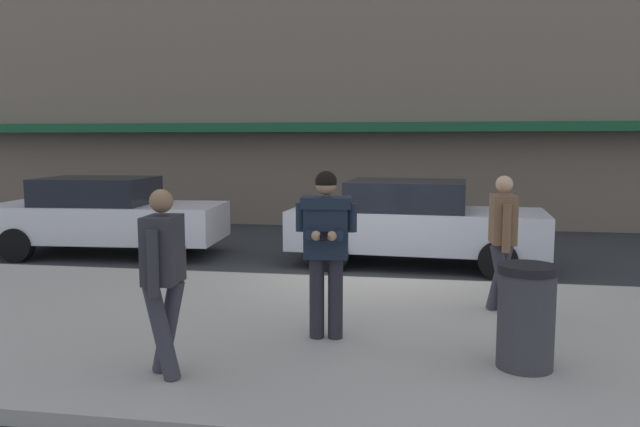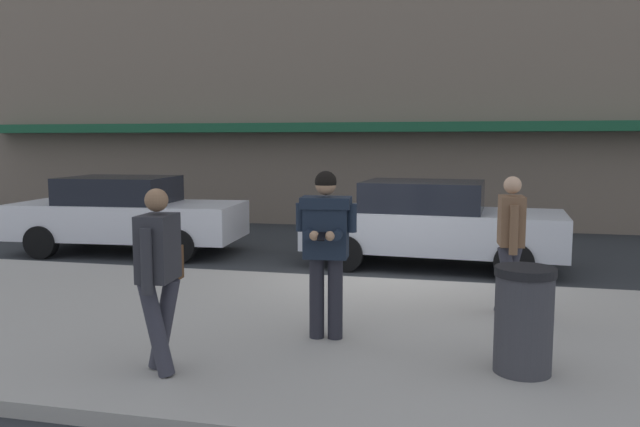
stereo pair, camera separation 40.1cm
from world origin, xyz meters
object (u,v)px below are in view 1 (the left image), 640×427
at_px(man_texting_on_phone, 326,236).
at_px(pedestrian_with_bag, 164,270).
at_px(pedestrian_dark_coat, 503,235).
at_px(parked_sedan_near, 105,215).
at_px(trash_bin, 526,316).
at_px(parked_sedan_mid, 414,222).

bearing_deg(man_texting_on_phone, pedestrian_with_bag, -134.49).
bearing_deg(man_texting_on_phone, pedestrian_dark_coat, 35.37).
height_order(man_texting_on_phone, pedestrian_with_bag, man_texting_on_phone).
distance_m(parked_sedan_near, trash_bin, 9.01).
bearing_deg(pedestrian_with_bag, man_texting_on_phone, 45.51).
xyz_separation_m(parked_sedan_mid, man_texting_on_phone, (-0.84, -4.87, 0.46)).
bearing_deg(pedestrian_dark_coat, trash_bin, -90.10).
bearing_deg(pedestrian_with_bag, trash_bin, 12.67).
height_order(parked_sedan_near, pedestrian_with_bag, pedestrian_with_bag).
bearing_deg(man_texting_on_phone, parked_sedan_near, 136.71).
bearing_deg(man_texting_on_phone, parked_sedan_mid, 80.17).
height_order(parked_sedan_mid, trash_bin, parked_sedan_mid).
height_order(man_texting_on_phone, trash_bin, man_texting_on_phone).
xyz_separation_m(pedestrian_with_bag, trash_bin, (3.24, 0.73, -0.47)).
xyz_separation_m(parked_sedan_near, trash_bin, (7.17, -5.45, -0.16)).
xyz_separation_m(parked_sedan_mid, trash_bin, (1.13, -5.43, -0.16)).
bearing_deg(parked_sedan_near, pedestrian_dark_coat, -25.95).
height_order(parked_sedan_near, man_texting_on_phone, man_texting_on_phone).
height_order(pedestrian_dark_coat, trash_bin, pedestrian_dark_coat).
distance_m(man_texting_on_phone, trash_bin, 2.14).
relative_size(parked_sedan_near, pedestrian_with_bag, 2.71).
bearing_deg(trash_bin, parked_sedan_near, 142.75).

